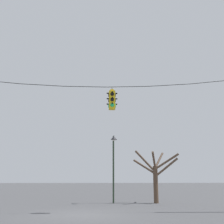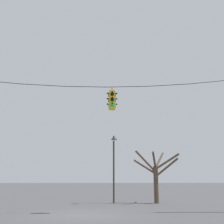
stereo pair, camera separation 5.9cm
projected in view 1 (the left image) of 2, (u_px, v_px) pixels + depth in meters
name	position (u px, v px, depth m)	size (l,w,h in m)	color
ground_plane	(82.00, 215.00, 13.40)	(200.00, 200.00, 0.00)	#4C4C4F
span_wire	(85.00, 83.00, 15.45)	(16.53, 0.03, 0.59)	black
traffic_light_near_left_pole	(112.00, 100.00, 15.32)	(0.58, 0.58, 1.28)	yellow
street_lamp	(114.00, 154.00, 20.06)	(0.45, 0.77, 4.70)	#233323
bare_tree	(156.00, 174.00, 19.95)	(3.10, 2.22, 3.66)	brown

